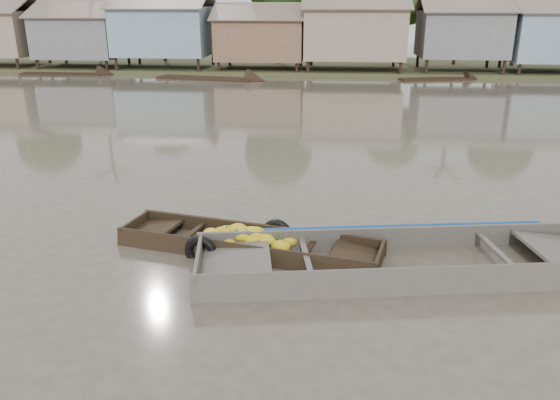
{
  "coord_description": "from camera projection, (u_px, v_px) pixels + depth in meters",
  "views": [
    {
      "loc": [
        1.3,
        -8.92,
        4.45
      ],
      "look_at": [
        0.3,
        1.19,
        0.8
      ],
      "focal_mm": 35.0,
      "sensor_mm": 36.0,
      "label": 1
    }
  ],
  "objects": [
    {
      "name": "distant_boats",
      "position": [
        538.0,
        82.0,
        31.49
      ],
      "size": [
        45.75,
        15.63,
        1.38
      ],
      "color": "black",
      "rests_on": "ground"
    },
    {
      "name": "banana_boat",
      "position": [
        245.0,
        244.0,
        10.45
      ],
      "size": [
        5.23,
        2.28,
        0.7
      ],
      "rotation": [
        0.0,
        0.0,
        -0.21
      ],
      "color": "black",
      "rests_on": "ground"
    },
    {
      "name": "viewer_boat",
      "position": [
        403.0,
        266.0,
        9.72
      ],
      "size": [
        7.56,
        3.13,
        0.59
      ],
      "rotation": [
        0.0,
        0.0,
        0.17
      ],
      "color": "#453F3A",
      "rests_on": "ground"
    },
    {
      "name": "riverbank",
      "position": [
        361.0,
        25.0,
        38.49
      ],
      "size": [
        120.0,
        12.47,
        10.22
      ],
      "color": "#384723",
      "rests_on": "ground"
    },
    {
      "name": "ground",
      "position": [
        258.0,
        262.0,
        9.98
      ],
      "size": [
        120.0,
        120.0,
        0.0
      ],
      "primitive_type": "plane",
      "color": "#4C463A",
      "rests_on": "ground"
    }
  ]
}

